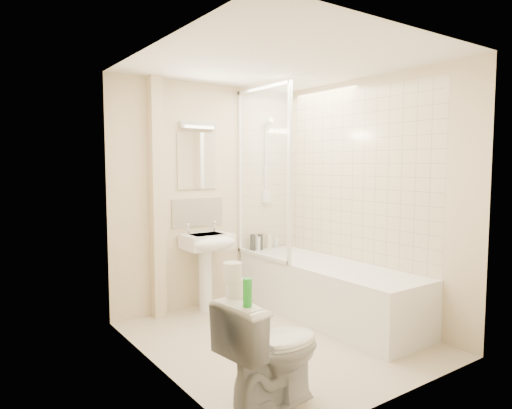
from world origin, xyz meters
TOP-DOWN VIEW (x-y plane):
  - floor at (0.00, 0.00)m, footprint 2.50×2.50m
  - wall_back at (0.00, 1.25)m, footprint 2.20×0.02m
  - wall_left at (-1.10, 0.00)m, footprint 0.02×2.50m
  - wall_right at (1.10, 0.00)m, footprint 0.02×2.50m
  - ceiling at (0.00, 0.00)m, footprint 2.20×2.50m
  - tile_back at (0.75, 1.24)m, footprint 0.70×0.01m
  - tile_right at (1.09, 0.17)m, footprint 0.01×2.10m
  - pipe_boxing at (-0.62, 1.19)m, footprint 0.12×0.12m
  - splashback at (-0.14, 1.24)m, footprint 0.60×0.02m
  - mirror at (-0.14, 1.24)m, footprint 0.46×0.01m
  - strip_light at (-0.14, 1.22)m, footprint 0.42×0.07m
  - bathtub at (0.75, 0.17)m, footprint 0.70×2.10m
  - shower_screen at (0.40, 0.80)m, footprint 0.04×0.92m
  - shower_fixture at (0.75, 1.19)m, footprint 0.10×0.16m
  - pedestal_sink at (-0.14, 1.01)m, footprint 0.48×0.46m
  - bottle_black_a at (0.53, 1.16)m, footprint 0.06×0.06m
  - bottle_white_a at (0.60, 1.16)m, footprint 0.06×0.06m
  - bottle_black_b at (0.63, 1.16)m, footprint 0.06×0.06m
  - bottle_cream at (0.76, 1.16)m, footprint 0.07×0.07m
  - bottle_white_b at (0.86, 1.16)m, footprint 0.05×0.05m
  - toilet at (-0.72, -0.85)m, footprint 0.58×0.81m
  - toilet_roll_lower at (-0.93, -0.74)m, footprint 0.12×0.12m
  - toilet_roll_upper at (-0.95, -0.75)m, footprint 0.12×0.12m
  - green_bottle at (-0.99, -0.96)m, footprint 0.05×0.05m

SIDE VIEW (x-z plane):
  - floor at x=0.00m, z-range 0.00..0.00m
  - bathtub at x=0.75m, z-range 0.01..0.56m
  - toilet at x=-0.72m, z-range 0.00..0.72m
  - bottle_white_b at x=0.86m, z-range 0.55..0.68m
  - bottle_white_a at x=0.60m, z-range 0.55..0.71m
  - bottle_cream at x=0.76m, z-range 0.55..0.73m
  - bottle_black_b at x=0.63m, z-range 0.55..0.74m
  - bottle_black_a at x=0.53m, z-range 0.55..0.74m
  - pedestal_sink at x=-0.14m, z-range 0.19..1.12m
  - toilet_roll_lower at x=-0.93m, z-range 0.72..0.83m
  - green_bottle at x=-0.99m, z-range 0.72..0.89m
  - toilet_roll_upper at x=-0.95m, z-range 0.83..0.94m
  - splashback at x=-0.14m, z-range 0.88..1.18m
  - wall_back at x=0.00m, z-range 0.00..2.40m
  - wall_left at x=-1.10m, z-range 0.00..2.40m
  - wall_right at x=1.10m, z-range 0.00..2.40m
  - pipe_boxing at x=-0.62m, z-range 0.00..2.40m
  - tile_back at x=0.75m, z-range 0.55..2.30m
  - tile_right at x=1.09m, z-range 0.55..2.30m
  - shower_screen at x=0.40m, z-range 0.55..2.35m
  - shower_fixture at x=0.75m, z-range 1.05..2.04m
  - mirror at x=-0.14m, z-range 1.28..1.88m
  - strip_light at x=-0.14m, z-range 1.92..1.98m
  - ceiling at x=0.00m, z-range 2.39..2.41m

